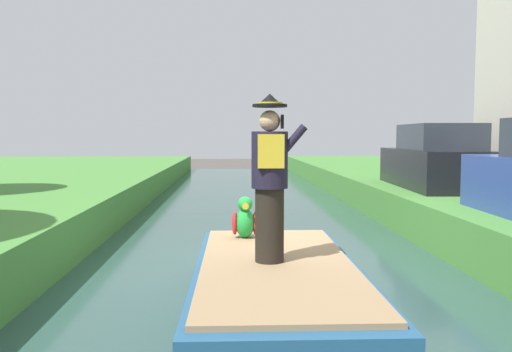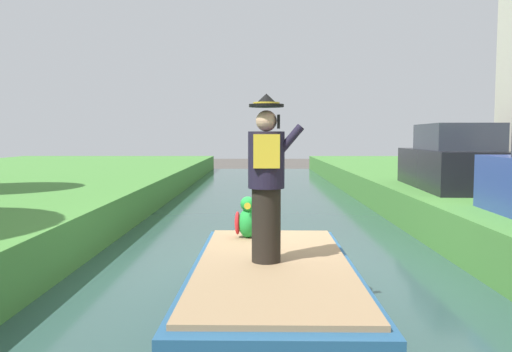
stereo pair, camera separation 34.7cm
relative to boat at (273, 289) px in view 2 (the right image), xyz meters
name	(u,v)px [view 2 (the right image)]	position (x,y,z in m)	size (l,w,h in m)	color
ground_plane	(270,278)	(0.00, 1.91, -0.40)	(80.00, 80.00, 0.00)	#4C4742
canal_water	(270,275)	(0.00, 1.91, -0.35)	(5.80, 48.00, 0.10)	#2D4C47
boat	(273,289)	(0.00, 0.00, 0.00)	(1.84, 4.22, 0.61)	#23517A
person_pirate	(267,179)	(-0.08, 0.02, 1.23)	(0.61, 0.42, 1.85)	black
parrot_plush	(248,220)	(-0.31, 1.39, 0.55)	(0.36, 0.35, 0.57)	green
parked_car_dark	(454,161)	(4.39, 6.53, 1.10)	(1.90, 4.08, 1.50)	black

